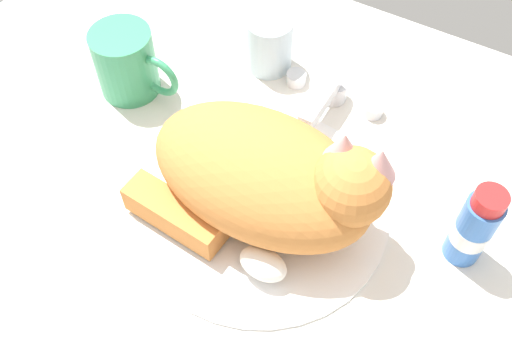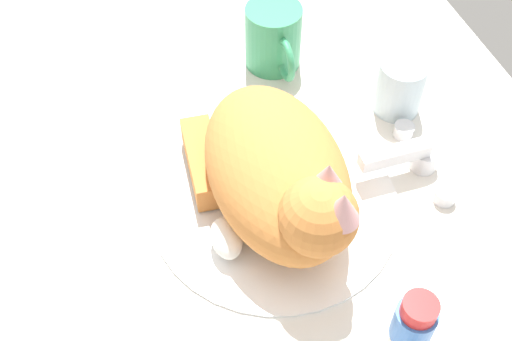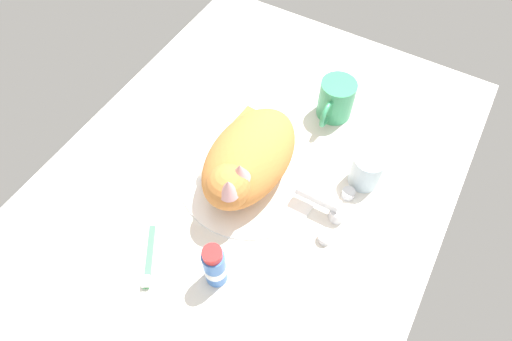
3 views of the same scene
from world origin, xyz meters
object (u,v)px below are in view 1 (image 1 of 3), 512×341
at_px(toothpaste_bottle, 474,228).
at_px(faucet, 329,95).
at_px(rinse_cup, 269,44).
at_px(coffee_mug, 127,63).
at_px(cat, 270,178).

bearing_deg(toothpaste_bottle, faucet, 151.02).
height_order(rinse_cup, toothpaste_bottle, toothpaste_bottle).
relative_size(coffee_mug, toothpaste_bottle, 1.07).
distance_m(coffee_mug, rinse_cup, 0.20).
relative_size(cat, coffee_mug, 2.22).
bearing_deg(cat, toothpaste_bottle, 16.01).
distance_m(faucet, coffee_mug, 0.28).
relative_size(faucet, cat, 0.52).
bearing_deg(faucet, toothpaste_bottle, -28.98).
bearing_deg(coffee_mug, toothpaste_bottle, -2.62).
bearing_deg(faucet, cat, -86.29).
relative_size(rinse_cup, toothpaste_bottle, 0.68).
distance_m(cat, coffee_mug, 0.28).
bearing_deg(toothpaste_bottle, coffee_mug, 177.38).
distance_m(faucet, toothpaste_bottle, 0.27).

